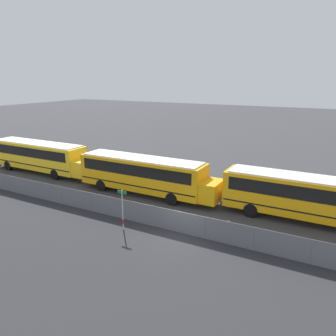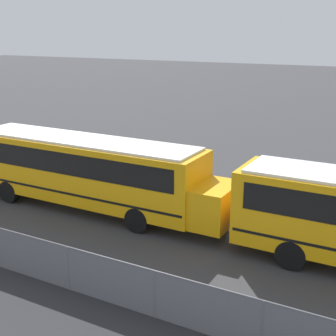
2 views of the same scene
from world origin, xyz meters
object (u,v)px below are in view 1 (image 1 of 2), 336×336
at_px(street_sign, 123,209).
at_px(school_bus_4, 312,196).
at_px(school_bus_3, 144,173).
at_px(school_bus_2, 40,155).

bearing_deg(street_sign, school_bus_4, 33.82).
xyz_separation_m(school_bus_3, street_sign, (2.41, -6.44, -0.44)).
relative_size(school_bus_3, street_sign, 4.64).
bearing_deg(school_bus_3, school_bus_4, 3.00).
bearing_deg(school_bus_3, school_bus_2, 177.94).
bearing_deg(school_bus_2, school_bus_4, 0.45).
bearing_deg(school_bus_3, street_sign, -69.44).
height_order(school_bus_2, school_bus_4, same).
height_order(school_bus_2, school_bus_3, same).
distance_m(school_bus_2, street_sign, 17.07).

